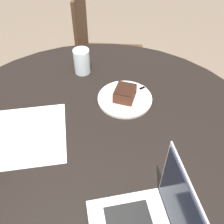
% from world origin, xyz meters
% --- Properties ---
extents(ground_plane, '(12.00, 12.00, 0.00)m').
position_xyz_m(ground_plane, '(0.00, 0.00, 0.00)').
color(ground_plane, '#6B5B4C').
extents(dining_table, '(1.37, 1.37, 0.74)m').
position_xyz_m(dining_table, '(0.00, 0.00, 0.63)').
color(dining_table, black).
rests_on(dining_table, ground_plane).
extents(chair, '(0.50, 0.50, 0.94)m').
position_xyz_m(chair, '(0.91, 0.27, 0.49)').
color(chair, '#472D1E').
rests_on(chair, ground_plane).
extents(paper_document, '(0.39, 0.39, 0.00)m').
position_xyz_m(paper_document, '(-0.04, 0.27, 0.75)').
color(paper_document, white).
rests_on(paper_document, dining_table).
extents(plate, '(0.23, 0.23, 0.01)m').
position_xyz_m(plate, '(0.25, -0.04, 0.75)').
color(plate, silver).
rests_on(plate, dining_table).
extents(cake_slice, '(0.09, 0.08, 0.05)m').
position_xyz_m(cake_slice, '(0.25, -0.04, 0.78)').
color(cake_slice, '#472619').
rests_on(cake_slice, plate).
extents(fork, '(0.14, 0.13, 0.00)m').
position_xyz_m(fork, '(0.28, -0.07, 0.76)').
color(fork, silver).
rests_on(fork, plate).
extents(water_glass, '(0.07, 0.07, 0.12)m').
position_xyz_m(water_glass, '(0.39, 0.20, 0.80)').
color(water_glass, silver).
rests_on(water_glass, dining_table).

